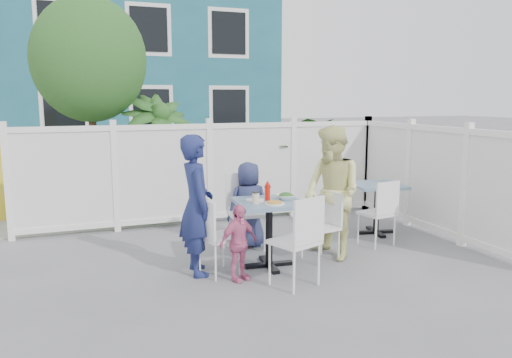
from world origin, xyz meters
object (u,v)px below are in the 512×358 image
object	(u,v)px
chair_back	(245,205)
toddler	(238,243)
chair_left	(214,231)
boy	(249,205)
chair_near	(300,235)
chair_right	(325,220)
man	(196,205)
spare_table	(377,195)
woman	(332,193)
main_table	(269,216)
utility_cabinet	(9,176)

from	to	relation	value
chair_back	toddler	size ratio (longest dim) A/B	1.18
chair_left	boy	size ratio (longest dim) A/B	0.76
chair_near	boy	bearing A→B (deg)	69.62
chair_right	man	bearing A→B (deg)	76.30
chair_left	spare_table	bearing A→B (deg)	91.58
spare_table	toddler	bearing A→B (deg)	-155.84
chair_back	woman	bearing A→B (deg)	143.13
main_table	chair_left	xyz separation A→B (m)	(-0.70, -0.06, -0.10)
chair_left	toddler	bearing A→B (deg)	23.69
utility_cabinet	chair_right	xyz separation A→B (m)	(3.94, -3.85, -0.21)
boy	spare_table	bearing A→B (deg)	179.15
chair_right	chair_near	distance (m)	1.03
chair_near	boy	world-z (taller)	boy
spare_table	chair_near	world-z (taller)	chair_near
main_table	chair_left	size ratio (longest dim) A/B	0.92
utility_cabinet	boy	distance (m)	4.42
chair_back	spare_table	bearing A→B (deg)	-176.38
chair_right	chair_near	xyz separation A→B (m)	(-0.70, -0.75, 0.08)
chair_left	woman	distance (m)	1.60
main_table	spare_table	size ratio (longest dim) A/B	0.99
utility_cabinet	man	distance (m)	4.45
utility_cabinet	spare_table	size ratio (longest dim) A/B	1.71
man	toddler	xyz separation A→B (m)	(0.37, -0.39, -0.37)
main_table	spare_table	world-z (taller)	main_table
main_table	chair_back	size ratio (longest dim) A/B	0.81
chair_back	chair_near	size ratio (longest dim) A/B	1.02
chair_near	chair_right	bearing A→B (deg)	25.71
chair_right	toddler	xyz separation A→B (m)	(-1.25, -0.34, -0.07)
chair_near	toddler	world-z (taller)	chair_near
chair_left	main_table	bearing A→B (deg)	78.80
spare_table	man	bearing A→B (deg)	-165.65
utility_cabinet	spare_table	bearing A→B (deg)	-39.05
spare_table	main_table	bearing A→B (deg)	-158.12
man	boy	world-z (taller)	man
boy	toddler	xyz separation A→B (m)	(-0.52, -1.15, -0.15)
main_table	chair_left	distance (m)	0.71
toddler	chair_right	bearing A→B (deg)	-5.27
chair_back	boy	distance (m)	0.06
main_table	man	distance (m)	0.88
main_table	toddler	size ratio (longest dim) A/B	0.95
chair_back	utility_cabinet	bearing A→B (deg)	-40.47
chair_back	main_table	bearing A→B (deg)	95.39
chair_near	toddler	size ratio (longest dim) A/B	1.15
man	woman	size ratio (longest dim) A/B	0.96
chair_back	man	xyz separation A→B (m)	(-0.83, -0.74, 0.21)
chair_back	woman	xyz separation A→B (m)	(0.89, -0.76, 0.25)
chair_back	woman	world-z (taller)	woman
chair_right	woman	bearing A→B (deg)	-85.09
utility_cabinet	woman	size ratio (longest dim) A/B	0.85
main_table	chair_near	xyz separation A→B (m)	(0.07, -0.73, -0.05)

